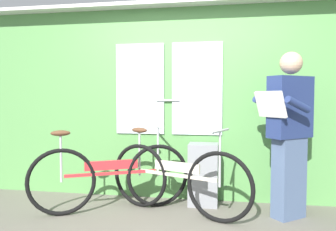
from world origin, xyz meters
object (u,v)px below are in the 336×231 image
at_px(passenger_reading_newspaper, 289,131).
at_px(bicycle_leaning_behind, 176,179).
at_px(trash_bin_by_wall, 203,174).
at_px(bicycle_near_door, 111,177).

bearing_deg(passenger_reading_newspaper, bicycle_leaning_behind, -34.47).
bearing_deg(passenger_reading_newspaper, trash_bin_by_wall, -55.78).
height_order(passenger_reading_newspaper, trash_bin_by_wall, passenger_reading_newspaper).
distance_m(bicycle_leaning_behind, trash_bin_by_wall, 0.44).
height_order(bicycle_leaning_behind, passenger_reading_newspaper, passenger_reading_newspaper).
bearing_deg(trash_bin_by_wall, bicycle_leaning_behind, -126.34).
distance_m(bicycle_near_door, passenger_reading_newspaper, 1.94).
bearing_deg(passenger_reading_newspaper, bicycle_near_door, -35.08).
xyz_separation_m(bicycle_leaning_behind, passenger_reading_newspaper, (1.15, 0.08, 0.52)).
relative_size(bicycle_near_door, passenger_reading_newspaper, 0.94).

